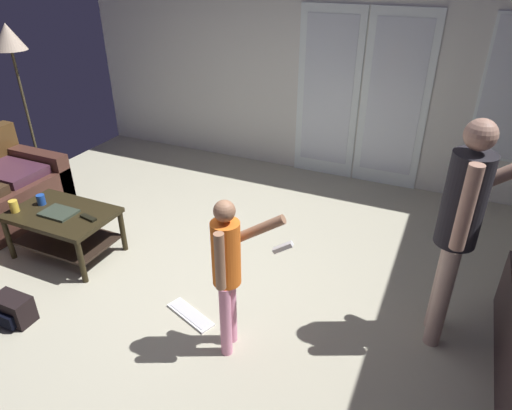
{
  "coord_description": "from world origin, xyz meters",
  "views": [
    {
      "loc": [
        1.75,
        -2.53,
        2.47
      ],
      "look_at": [
        0.63,
        -0.07,
        0.98
      ],
      "focal_mm": 32.0,
      "sensor_mm": 36.0,
      "label": 1
    }
  ],
  "objects_px": {
    "floor_lamp": "(11,47)",
    "loose_keyboard": "(190,315)",
    "person_adult": "(462,219)",
    "laptop_closed": "(59,213)",
    "person_child": "(228,265)",
    "coffee_table": "(64,224)",
    "tv_remote_black": "(88,218)",
    "backpack": "(13,310)",
    "cup_by_laptop": "(14,206)",
    "cup_near_edge": "(41,200)"
  },
  "relations": [
    {
      "from": "person_child",
      "to": "laptop_closed",
      "type": "xyz_separation_m",
      "value": [
        -1.9,
        0.38,
        -0.25
      ]
    },
    {
      "from": "person_adult",
      "to": "floor_lamp",
      "type": "bearing_deg",
      "value": 171.32
    },
    {
      "from": "person_child",
      "to": "floor_lamp",
      "type": "height_order",
      "value": "floor_lamp"
    },
    {
      "from": "person_adult",
      "to": "loose_keyboard",
      "type": "height_order",
      "value": "person_adult"
    },
    {
      "from": "cup_near_edge",
      "to": "tv_remote_black",
      "type": "height_order",
      "value": "cup_near_edge"
    },
    {
      "from": "tv_remote_black",
      "to": "floor_lamp",
      "type": "bearing_deg",
      "value": 159.6
    },
    {
      "from": "loose_keyboard",
      "to": "cup_near_edge",
      "type": "xyz_separation_m",
      "value": [
        -1.74,
        0.3,
        0.49
      ]
    },
    {
      "from": "person_adult",
      "to": "laptop_closed",
      "type": "relative_size",
      "value": 5.5
    },
    {
      "from": "laptop_closed",
      "to": "person_adult",
      "type": "bearing_deg",
      "value": 6.1
    },
    {
      "from": "coffee_table",
      "to": "laptop_closed",
      "type": "xyz_separation_m",
      "value": [
        0.01,
        -0.03,
        0.13
      ]
    },
    {
      "from": "person_adult",
      "to": "backpack",
      "type": "distance_m",
      "value": 3.29
    },
    {
      "from": "cup_by_laptop",
      "to": "person_adult",
      "type": "bearing_deg",
      "value": 7.62
    },
    {
      "from": "loose_keyboard",
      "to": "laptop_closed",
      "type": "bearing_deg",
      "value": 171.03
    },
    {
      "from": "person_child",
      "to": "loose_keyboard",
      "type": "bearing_deg",
      "value": 161.49
    },
    {
      "from": "coffee_table",
      "to": "person_adult",
      "type": "relative_size",
      "value": 0.56
    },
    {
      "from": "person_child",
      "to": "floor_lamp",
      "type": "xyz_separation_m",
      "value": [
        -3.33,
        1.44,
        0.89
      ]
    },
    {
      "from": "loose_keyboard",
      "to": "laptop_closed",
      "type": "height_order",
      "value": "laptop_closed"
    },
    {
      "from": "person_child",
      "to": "backpack",
      "type": "distance_m",
      "value": 1.79
    },
    {
      "from": "person_child",
      "to": "backpack",
      "type": "relative_size",
      "value": 4.02
    },
    {
      "from": "person_child",
      "to": "coffee_table",
      "type": "bearing_deg",
      "value": 167.97
    },
    {
      "from": "coffee_table",
      "to": "loose_keyboard",
      "type": "bearing_deg",
      "value": -10.07
    },
    {
      "from": "cup_near_edge",
      "to": "loose_keyboard",
      "type": "bearing_deg",
      "value": -9.78
    },
    {
      "from": "backpack",
      "to": "loose_keyboard",
      "type": "distance_m",
      "value": 1.34
    },
    {
      "from": "person_child",
      "to": "floor_lamp",
      "type": "bearing_deg",
      "value": 156.67
    },
    {
      "from": "person_child",
      "to": "tv_remote_black",
      "type": "relative_size",
      "value": 6.97
    },
    {
      "from": "loose_keyboard",
      "to": "cup_by_laptop",
      "type": "xyz_separation_m",
      "value": [
        -1.86,
        0.1,
        0.49
      ]
    },
    {
      "from": "floor_lamp",
      "to": "loose_keyboard",
      "type": "xyz_separation_m",
      "value": [
        2.9,
        -1.29,
        -1.6
      ]
    },
    {
      "from": "person_adult",
      "to": "cup_by_laptop",
      "type": "height_order",
      "value": "person_adult"
    },
    {
      "from": "floor_lamp",
      "to": "cup_by_laptop",
      "type": "height_order",
      "value": "floor_lamp"
    },
    {
      "from": "person_adult",
      "to": "cup_by_laptop",
      "type": "xyz_separation_m",
      "value": [
        -3.6,
        -0.48,
        -0.49
      ]
    },
    {
      "from": "coffee_table",
      "to": "person_child",
      "type": "xyz_separation_m",
      "value": [
        1.91,
        -0.41,
        0.39
      ]
    },
    {
      "from": "person_child",
      "to": "tv_remote_black",
      "type": "bearing_deg",
      "value": 165.4
    },
    {
      "from": "backpack",
      "to": "tv_remote_black",
      "type": "height_order",
      "value": "tv_remote_black"
    },
    {
      "from": "loose_keyboard",
      "to": "backpack",
      "type": "bearing_deg",
      "value": -153.5
    },
    {
      "from": "person_adult",
      "to": "cup_near_edge",
      "type": "bearing_deg",
      "value": -175.38
    },
    {
      "from": "coffee_table",
      "to": "cup_by_laptop",
      "type": "bearing_deg",
      "value": -156.95
    },
    {
      "from": "person_adult",
      "to": "loose_keyboard",
      "type": "xyz_separation_m",
      "value": [
        -1.74,
        -0.58,
        -0.98
      ]
    },
    {
      "from": "person_child",
      "to": "tv_remote_black",
      "type": "height_order",
      "value": "person_child"
    },
    {
      "from": "floor_lamp",
      "to": "loose_keyboard",
      "type": "distance_m",
      "value": 3.55
    },
    {
      "from": "coffee_table",
      "to": "cup_near_edge",
      "type": "xyz_separation_m",
      "value": [
        -0.27,
        0.04,
        0.17
      ]
    },
    {
      "from": "cup_near_edge",
      "to": "tv_remote_black",
      "type": "bearing_deg",
      "value": -2.79
    },
    {
      "from": "backpack",
      "to": "loose_keyboard",
      "type": "height_order",
      "value": "backpack"
    },
    {
      "from": "person_adult",
      "to": "loose_keyboard",
      "type": "distance_m",
      "value": 2.08
    },
    {
      "from": "floor_lamp",
      "to": "backpack",
      "type": "relative_size",
      "value": 6.28
    },
    {
      "from": "floor_lamp",
      "to": "laptop_closed",
      "type": "relative_size",
      "value": 6.15
    },
    {
      "from": "cup_by_laptop",
      "to": "tv_remote_black",
      "type": "distance_m",
      "value": 0.71
    },
    {
      "from": "loose_keyboard",
      "to": "floor_lamp",
      "type": "bearing_deg",
      "value": 155.98
    },
    {
      "from": "cup_near_edge",
      "to": "cup_by_laptop",
      "type": "height_order",
      "value": "cup_by_laptop"
    },
    {
      "from": "loose_keyboard",
      "to": "laptop_closed",
      "type": "distance_m",
      "value": 1.55
    },
    {
      "from": "person_adult",
      "to": "laptop_closed",
      "type": "bearing_deg",
      "value": -173.78
    }
  ]
}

